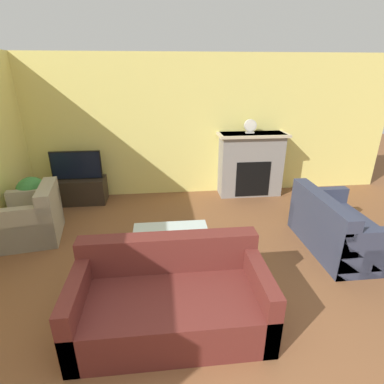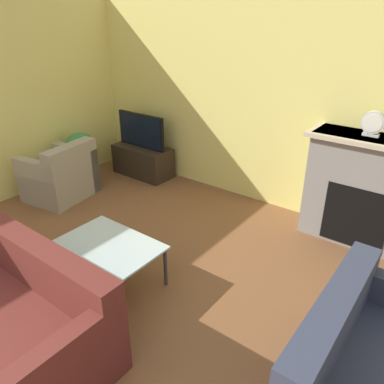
{
  "view_description": "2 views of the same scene",
  "coord_description": "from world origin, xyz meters",
  "px_view_note": "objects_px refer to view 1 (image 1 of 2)",
  "views": [
    {
      "loc": [
        -0.33,
        -1.25,
        2.38
      ],
      "look_at": [
        0.12,
        2.96,
        0.66
      ],
      "focal_mm": 28.0,
      "sensor_mm": 36.0,
      "label": 1
    },
    {
      "loc": [
        2.19,
        0.22,
        2.44
      ],
      "look_at": [
        0.15,
        2.91,
        0.81
      ],
      "focal_mm": 35.0,
      "sensor_mm": 36.0,
      "label": 2
    }
  ],
  "objects_px": {
    "couch_sectional": "(171,299)",
    "coffee_table": "(171,238)",
    "armchair_by_window": "(35,220)",
    "tv": "(76,165)",
    "couch_loveseat": "(337,230)",
    "mantel_clock": "(250,126)",
    "potted_plant": "(33,195)"
  },
  "relations": [
    {
      "from": "armchair_by_window",
      "to": "coffee_table",
      "type": "relative_size",
      "value": 0.98
    },
    {
      "from": "couch_loveseat",
      "to": "mantel_clock",
      "type": "bearing_deg",
      "value": 18.46
    },
    {
      "from": "couch_loveseat",
      "to": "armchair_by_window",
      "type": "relative_size",
      "value": 1.52
    },
    {
      "from": "tv",
      "to": "coffee_table",
      "type": "relative_size",
      "value": 0.93
    },
    {
      "from": "armchair_by_window",
      "to": "mantel_clock",
      "type": "height_order",
      "value": "mantel_clock"
    },
    {
      "from": "couch_sectional",
      "to": "mantel_clock",
      "type": "relative_size",
      "value": 6.98
    },
    {
      "from": "mantel_clock",
      "to": "tv",
      "type": "bearing_deg",
      "value": -178.46
    },
    {
      "from": "coffee_table",
      "to": "couch_loveseat",
      "type": "bearing_deg",
      "value": 3.86
    },
    {
      "from": "couch_sectional",
      "to": "coffee_table",
      "type": "xyz_separation_m",
      "value": [
        0.05,
        0.98,
        0.12
      ]
    },
    {
      "from": "coffee_table",
      "to": "mantel_clock",
      "type": "height_order",
      "value": "mantel_clock"
    },
    {
      "from": "couch_loveseat",
      "to": "mantel_clock",
      "type": "relative_size",
      "value": 5.51
    },
    {
      "from": "tv",
      "to": "armchair_by_window",
      "type": "xyz_separation_m",
      "value": [
        -0.36,
        -1.3,
        -0.45
      ]
    },
    {
      "from": "potted_plant",
      "to": "mantel_clock",
      "type": "height_order",
      "value": "mantel_clock"
    },
    {
      "from": "couch_sectional",
      "to": "coffee_table",
      "type": "bearing_deg",
      "value": 87.29
    },
    {
      "from": "coffee_table",
      "to": "mantel_clock",
      "type": "distance_m",
      "value": 3.0
    },
    {
      "from": "tv",
      "to": "armchair_by_window",
      "type": "relative_size",
      "value": 0.95
    },
    {
      "from": "armchair_by_window",
      "to": "potted_plant",
      "type": "bearing_deg",
      "value": -170.29
    },
    {
      "from": "couch_sectional",
      "to": "armchair_by_window",
      "type": "xyz_separation_m",
      "value": [
        -1.97,
        1.9,
        0.02
      ]
    },
    {
      "from": "coffee_table",
      "to": "potted_plant",
      "type": "xyz_separation_m",
      "value": [
        -2.2,
        1.43,
        0.09
      ]
    },
    {
      "from": "coffee_table",
      "to": "tv",
      "type": "bearing_deg",
      "value": 126.9
    },
    {
      "from": "coffee_table",
      "to": "potted_plant",
      "type": "distance_m",
      "value": 2.63
    },
    {
      "from": "tv",
      "to": "armchair_by_window",
      "type": "distance_m",
      "value": 1.42
    },
    {
      "from": "coffee_table",
      "to": "couch_sectional",
      "type": "bearing_deg",
      "value": -92.71
    },
    {
      "from": "couch_loveseat",
      "to": "potted_plant",
      "type": "relative_size",
      "value": 1.82
    },
    {
      "from": "tv",
      "to": "couch_sectional",
      "type": "xyz_separation_m",
      "value": [
        1.62,
        -3.2,
        -0.46
      ]
    },
    {
      "from": "armchair_by_window",
      "to": "coffee_table",
      "type": "distance_m",
      "value": 2.22
    },
    {
      "from": "tv",
      "to": "mantel_clock",
      "type": "xyz_separation_m",
      "value": [
        3.3,
        0.09,
        0.65
      ]
    },
    {
      "from": "tv",
      "to": "mantel_clock",
      "type": "relative_size",
      "value": 3.44
    },
    {
      "from": "mantel_clock",
      "to": "coffee_table",
      "type": "bearing_deg",
      "value": -125.38
    },
    {
      "from": "couch_loveseat",
      "to": "armchair_by_window",
      "type": "bearing_deg",
      "value": 80.17
    },
    {
      "from": "armchair_by_window",
      "to": "potted_plant",
      "type": "height_order",
      "value": "armchair_by_window"
    },
    {
      "from": "tv",
      "to": "armchair_by_window",
      "type": "bearing_deg",
      "value": -105.31
    }
  ]
}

